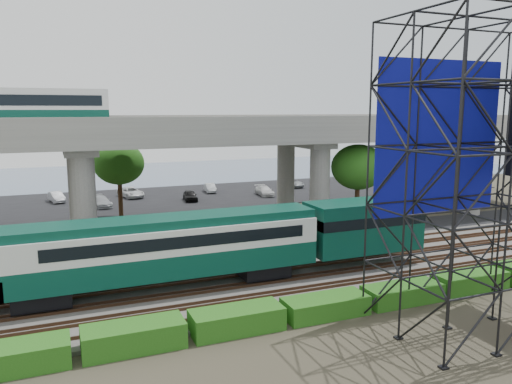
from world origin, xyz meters
name	(u,v)px	position (x,y,z in m)	size (l,w,h in m)	color
ground	(275,291)	(0.00, 0.00, 0.00)	(140.00, 140.00, 0.00)	#474233
ballast_bed	(262,279)	(0.00, 2.00, 0.10)	(90.00, 12.00, 0.20)	slate
service_road	(221,247)	(0.00, 10.50, 0.04)	(90.00, 5.00, 0.08)	black
parking_lot	(161,198)	(0.00, 34.00, 0.04)	(90.00, 18.00, 0.08)	black
harbor_water	(134,176)	(0.00, 56.00, 0.01)	(140.00, 40.00, 0.03)	slate
rail_tracks	(262,276)	(0.00, 2.00, 0.28)	(90.00, 9.52, 0.16)	#472D1E
commuter_train	(196,244)	(-4.31, 2.00, 2.88)	(29.30, 3.06, 4.30)	black
overpass	(189,140)	(-1.00, 16.00, 8.21)	(80.00, 12.00, 12.40)	#9E9B93
scaffold_tower	(481,179)	(7.39, -7.98, 7.47)	(9.36, 6.36, 15.00)	black
hedge_strip	(325,305)	(1.01, -4.30, 0.56)	(34.60, 1.80, 1.20)	#1B5012
trees	(147,172)	(-4.67, 16.17, 5.57)	(40.94, 16.94, 7.69)	#382314
parked_cars	(162,194)	(0.11, 33.55, 0.69)	(40.92, 9.63, 1.29)	silver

